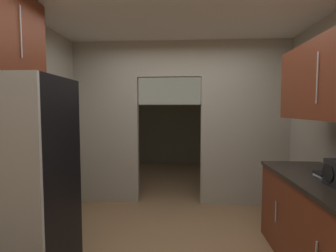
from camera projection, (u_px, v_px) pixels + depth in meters
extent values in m
cube|color=silver|center=(178.00, 10.00, 2.75)|extent=(3.84, 7.29, 0.06)
cube|color=#ADA899|center=(107.00, 123.00, 4.06)|extent=(1.04, 0.12, 2.60)
cube|color=#ADA899|center=(244.00, 124.00, 3.92)|extent=(1.38, 0.12, 2.60)
cube|color=#ADA899|center=(169.00, 59.00, 3.93)|extent=(1.02, 0.12, 0.56)
cube|color=gray|center=(182.00, 117.00, 6.95)|extent=(3.44, 0.10, 2.60)
cube|color=gray|center=(107.00, 119.00, 5.58)|extent=(0.10, 2.98, 2.60)
cube|color=gray|center=(258.00, 120.00, 5.36)|extent=(0.10, 2.98, 2.60)
cube|color=black|center=(24.00, 181.00, 2.16)|extent=(0.74, 0.65, 1.80)
cube|color=maroon|center=(333.00, 236.00, 2.15)|extent=(0.66, 1.78, 0.85)
cube|color=black|center=(335.00, 185.00, 2.12)|extent=(0.70, 1.78, 0.04)
cylinder|color=#B7BABC|center=(276.00, 211.00, 2.56)|extent=(0.01, 0.01, 0.22)
cylinder|color=#B7BABC|center=(317.00, 78.00, 2.07)|extent=(0.01, 0.01, 0.43)
cube|color=maroon|center=(1.00, 32.00, 2.17)|extent=(0.34, 0.82, 0.75)
cylinder|color=#B7BABC|center=(21.00, 32.00, 2.16)|extent=(0.01, 0.01, 0.45)
cylinder|color=black|center=(328.00, 173.00, 2.02)|extent=(0.01, 0.15, 0.15)
cube|color=#2D609E|center=(323.00, 178.00, 2.26)|extent=(0.11, 0.15, 0.01)
cube|color=beige|center=(322.00, 176.00, 2.26)|extent=(0.11, 0.13, 0.02)
cube|color=black|center=(322.00, 174.00, 2.26)|extent=(0.09, 0.16, 0.02)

